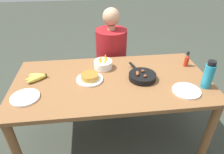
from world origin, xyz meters
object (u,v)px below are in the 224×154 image
at_px(empty_plate_near_front, 186,91).
at_px(person_figure, 111,67).
at_px(banana_bunch, 37,77).
at_px(frittata_plate_center, 90,78).
at_px(fruit_bowl_mango, 103,64).
at_px(hot_sauce_bottle, 187,60).
at_px(water_bottle, 208,75).
at_px(skillet, 142,76).
at_px(empty_plate_far_left, 25,97).

relative_size(empty_plate_near_front, person_figure, 0.19).
relative_size(banana_bunch, frittata_plate_center, 0.81).
distance_m(frittata_plate_center, fruit_bowl_mango, 0.24).
bearing_deg(hot_sauce_bottle, frittata_plate_center, -171.25).
bearing_deg(banana_bunch, fruit_bowl_mango, 12.33).
bearing_deg(banana_bunch, hot_sauce_bottle, 2.99).
relative_size(frittata_plate_center, empty_plate_near_front, 1.04).
bearing_deg(water_bottle, frittata_plate_center, 167.34).
height_order(skillet, empty_plate_far_left, skillet).
height_order(empty_plate_near_front, empty_plate_far_left, same).
bearing_deg(frittata_plate_center, empty_plate_near_front, -18.72).
bearing_deg(empty_plate_near_front, hot_sauce_bottle, 66.77).
bearing_deg(empty_plate_near_front, fruit_bowl_mango, 143.97).
bearing_deg(banana_bunch, empty_plate_near_front, -15.16).
bearing_deg(empty_plate_near_front, water_bottle, 14.08).
bearing_deg(empty_plate_far_left, fruit_bowl_mango, 32.05).
relative_size(empty_plate_far_left, fruit_bowl_mango, 1.26).
relative_size(banana_bunch, empty_plate_far_left, 0.86).
bearing_deg(fruit_bowl_mango, hot_sauce_bottle, -3.98).
bearing_deg(person_figure, empty_plate_near_front, -60.93).
xyz_separation_m(empty_plate_near_front, fruit_bowl_mango, (-0.63, 0.46, 0.03)).
xyz_separation_m(frittata_plate_center, person_figure, (0.26, 0.64, -0.28)).
height_order(frittata_plate_center, empty_plate_far_left, frittata_plate_center).
xyz_separation_m(skillet, fruit_bowl_mango, (-0.32, 0.23, 0.01)).
relative_size(frittata_plate_center, fruit_bowl_mango, 1.33).
distance_m(frittata_plate_center, water_bottle, 0.98).
bearing_deg(skillet, frittata_plate_center, 70.99).
distance_m(frittata_plate_center, empty_plate_far_left, 0.54).
relative_size(banana_bunch, hot_sauce_bottle, 1.25).
height_order(fruit_bowl_mango, water_bottle, water_bottle).
xyz_separation_m(banana_bunch, fruit_bowl_mango, (0.59, 0.13, 0.02)).
bearing_deg(hot_sauce_bottle, empty_plate_near_front, -113.23).
relative_size(banana_bunch, fruit_bowl_mango, 1.08).
distance_m(skillet, fruit_bowl_mango, 0.40).
bearing_deg(skillet, empty_plate_far_left, 84.74).
relative_size(empty_plate_near_front, fruit_bowl_mango, 1.28).
xyz_separation_m(empty_plate_near_front, person_figure, (-0.50, 0.90, -0.26)).
height_order(fruit_bowl_mango, person_figure, person_figure).
xyz_separation_m(banana_bunch, empty_plate_far_left, (-0.04, -0.27, -0.01)).
bearing_deg(person_figure, fruit_bowl_mango, -106.36).
bearing_deg(water_bottle, empty_plate_far_left, 179.28).
distance_m(frittata_plate_center, empty_plate_near_front, 0.81).
distance_m(water_bottle, person_figure, 1.16).
distance_m(empty_plate_far_left, person_figure, 1.16).
height_order(frittata_plate_center, water_bottle, water_bottle).
bearing_deg(empty_plate_near_front, empty_plate_far_left, 177.09).
bearing_deg(water_bottle, fruit_bowl_mango, 153.12).
bearing_deg(frittata_plate_center, empty_plate_far_left, -158.64).
relative_size(skillet, person_figure, 0.30).
xyz_separation_m(banana_bunch, water_bottle, (1.41, -0.29, 0.09)).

